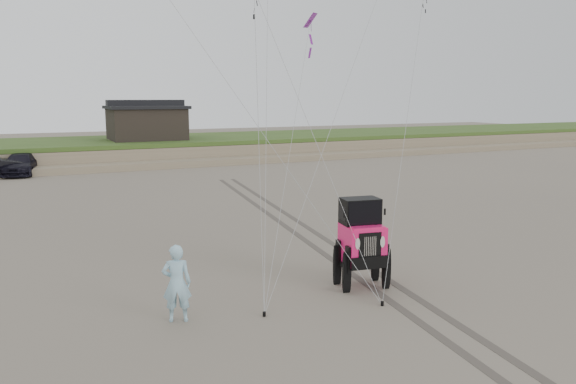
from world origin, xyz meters
The scene contains 9 objects.
ground centered at (0.00, 0.00, 0.00)m, with size 160.00×160.00×0.00m, color #6B6054.
dune_ridge centered at (0.00, 37.50, 0.82)m, with size 160.00×14.25×1.73m.
cabin centered at (2.00, 37.00, 3.24)m, with size 6.40×5.40×3.35m.
truck_c centered at (-7.95, 31.33, 0.72)m, with size 2.02×4.97×1.44m, color black.
jeep centered at (0.43, 1.38, 1.01)m, with size 2.34×5.43×2.02m, color #FF1B6A, non-canonical shape.
man centered at (-4.91, 1.22, 0.95)m, with size 0.69×0.45×1.90m, color #8BCCD7.
stake_main centered at (-2.93, 0.56, 0.06)m, with size 0.08×0.08×0.12m, color black.
stake_aux centered at (0.10, -0.12, 0.06)m, with size 0.08×0.08×0.12m, color black.
tire_tracks centered at (2.00, 8.00, 0.00)m, with size 5.22×29.74×0.01m.
Camera 1 is at (-8.11, -11.46, 5.34)m, focal length 35.00 mm.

